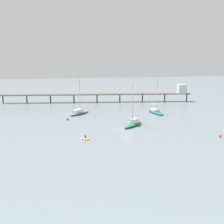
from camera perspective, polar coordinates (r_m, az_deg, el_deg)
ground_plane at (r=69.73m, az=2.82°, el=-3.73°), size 400.00×400.00×0.00m
pier at (r=115.05m, az=2.85°, el=4.09°), size 79.71×14.34×7.27m
sailboat_green at (r=73.48m, az=4.51°, el=-2.38°), size 7.87×7.72×11.52m
sailboat_teal at (r=91.93m, az=9.23°, el=0.21°), size 3.60×9.48×14.11m
sailboat_gray at (r=89.95m, az=-7.02°, el=0.05°), size 8.63×8.79×13.64m
dinghy_yellow at (r=61.48m, az=-5.68°, el=-5.59°), size 2.30×2.51×1.14m
mooring_buoy_mid at (r=67.84m, az=21.93°, el=-4.65°), size 0.70×0.70×0.70m
mooring_buoy_outer at (r=81.46m, az=-9.43°, el=-1.44°), size 0.74×0.74×0.74m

